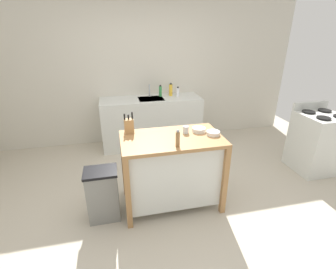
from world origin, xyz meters
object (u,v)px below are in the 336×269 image
at_px(sink_faucet, 149,90).
at_px(pepper_grinder, 178,139).
at_px(stove, 317,142).
at_px(kitchen_island, 172,168).
at_px(knife_block, 129,126).
at_px(bowl_ceramic_wide, 213,133).
at_px(bottle_spray_cleaner, 171,90).
at_px(bottle_hand_soap, 160,91).
at_px(bowl_ceramic_small, 199,130).
at_px(drinking_cup, 186,130).
at_px(bottle_dish_soap, 178,92).
at_px(trash_bin, 103,194).

bearing_deg(sink_faucet, pepper_grinder, -91.12).
bearing_deg(stove, kitchen_island, -172.49).
bearing_deg(knife_block, pepper_grinder, -46.14).
bearing_deg(pepper_grinder, stove, 13.25).
xyz_separation_m(kitchen_island, stove, (2.34, 0.31, -0.05)).
relative_size(bowl_ceramic_wide, bottle_spray_cleaner, 0.67).
relative_size(bowl_ceramic_wide, bottle_hand_soap, 0.74).
bearing_deg(pepper_grinder, bowl_ceramic_small, 43.35).
relative_size(kitchen_island, stove, 1.14).
height_order(knife_block, bowl_ceramic_wide, knife_block).
height_order(bowl_ceramic_wide, bottle_spray_cleaner, bottle_spray_cleaner).
bearing_deg(kitchen_island, drinking_cup, 24.30).
relative_size(knife_block, pepper_grinder, 1.32).
relative_size(bottle_hand_soap, stove, 0.21).
bearing_deg(bowl_ceramic_small, bottle_dish_soap, 83.62).
height_order(bowl_ceramic_wide, stove, stove).
height_order(drinking_cup, bottle_dish_soap, bottle_dish_soap).
distance_m(trash_bin, bottle_hand_soap, 2.32).
xyz_separation_m(drinking_cup, pepper_grinder, (-0.19, -0.33, 0.05)).
distance_m(bottle_hand_soap, bottle_spray_cleaner, 0.20).
bearing_deg(sink_faucet, bowl_ceramic_wide, -77.31).
distance_m(knife_block, bottle_dish_soap, 1.83).
bearing_deg(knife_block, bottle_dish_soap, 56.79).
distance_m(bowl_ceramic_wide, sink_faucet, 1.99).
relative_size(bowl_ceramic_small, drinking_cup, 1.88).
bearing_deg(drinking_cup, trash_bin, -170.52).
distance_m(kitchen_island, bottle_spray_cleaner, 1.98).
height_order(sink_faucet, stove, sink_faucet).
distance_m(knife_block, sink_faucet, 1.74).
distance_m(pepper_grinder, bottle_spray_cleaner, 2.15).
height_order(trash_bin, stove, stove).
xyz_separation_m(bowl_ceramic_small, bottle_hand_soap, (-0.12, 1.77, 0.06)).
relative_size(drinking_cup, bottle_hand_soap, 0.41).
bearing_deg(sink_faucet, kitchen_island, -91.32).
relative_size(kitchen_island, bottle_spray_cleaner, 4.99).
height_order(drinking_cup, trash_bin, drinking_cup).
bearing_deg(knife_block, bottle_spray_cleaner, 61.30).
relative_size(kitchen_island, sink_faucet, 5.27).
xyz_separation_m(sink_faucet, bottle_hand_soap, (0.19, -0.04, -0.01)).
distance_m(drinking_cup, bottle_dish_soap, 1.72).
xyz_separation_m(sink_faucet, bottle_spray_cleaner, (0.39, -0.04, -0.00)).
relative_size(trash_bin, sink_faucet, 2.86).
xyz_separation_m(pepper_grinder, stove, (2.33, 0.55, -0.54)).
xyz_separation_m(knife_block, drinking_cup, (0.65, -0.15, -0.05)).
xyz_separation_m(kitchen_island, trash_bin, (-0.82, -0.08, -0.19)).
height_order(pepper_grinder, sink_faucet, sink_faucet).
xyz_separation_m(kitchen_island, bowl_ceramic_small, (0.35, 0.09, 0.43)).
bearing_deg(pepper_grinder, knife_block, 133.86).
height_order(bowl_ceramic_small, bottle_dish_soap, bottle_dish_soap).
relative_size(bowl_ceramic_wide, trash_bin, 0.25).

